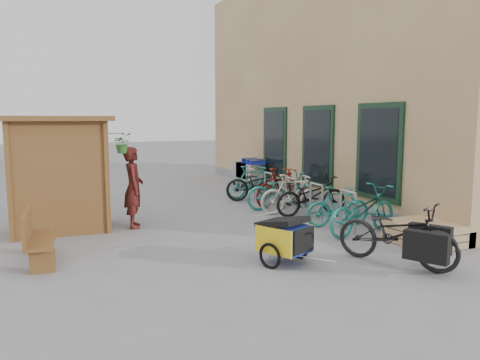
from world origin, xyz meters
name	(u,v)px	position (x,y,z in m)	size (l,w,h in m)	color
ground	(247,243)	(0.00, 0.00, 0.00)	(80.00, 80.00, 0.00)	gray
building	(373,83)	(6.49, 4.50, 3.49)	(6.07, 13.00, 7.00)	tan
kiosk	(53,157)	(-3.28, 2.47, 1.55)	(2.49, 1.65, 2.40)	brown
bike_rack	(290,191)	(2.30, 2.40, 0.52)	(0.05, 5.35, 0.86)	#A5A8AD
pallet_stack	(423,233)	(3.00, -1.40, 0.21)	(1.00, 1.20, 0.40)	tan
bench	(36,236)	(-3.67, 0.22, 0.45)	(0.53, 1.43, 0.89)	brown
shopping_carts	(248,170)	(3.00, 6.52, 0.60)	(0.57, 1.59, 1.03)	silver
child_trailer	(285,236)	(0.04, -1.37, 0.44)	(0.91, 1.37, 0.80)	navy
cargo_bike	(399,234)	(1.66, -2.20, 0.51)	(1.51, 2.07, 1.04)	black
person_kiosk	(133,187)	(-1.72, 2.16, 0.87)	(0.64, 0.42, 1.75)	maroon
bike_0	(363,210)	(2.41, -0.34, 0.50)	(0.66, 1.91, 1.00)	#208378
bike_1	(338,206)	(2.39, 0.47, 0.45)	(0.42, 1.48, 0.89)	#208378
bike_2	(311,196)	(2.48, 1.69, 0.49)	(0.65, 1.85, 0.97)	black
bike_3	(293,194)	(2.15, 2.02, 0.50)	(0.47, 1.66, 1.00)	beige
bike_4	(281,190)	(2.19, 2.71, 0.49)	(0.65, 1.86, 0.98)	#208378
bike_5	(280,187)	(2.39, 3.12, 0.52)	(0.49, 1.74, 1.05)	maroon
bike_6	(259,184)	(2.21, 4.05, 0.50)	(0.66, 1.89, 0.99)	black
bike_7	(252,182)	(2.20, 4.51, 0.49)	(0.46, 1.62, 0.97)	#208378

